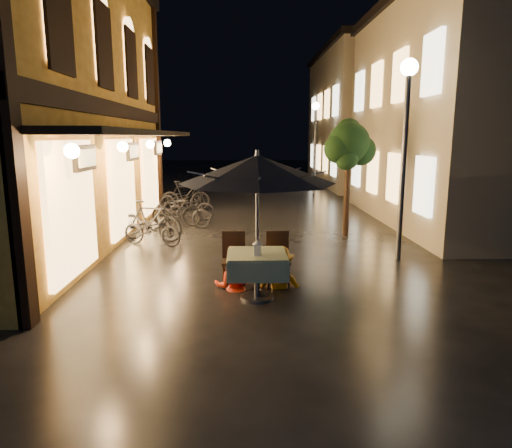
{
  "coord_description": "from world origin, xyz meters",
  "views": [
    {
      "loc": [
        -0.4,
        -7.59,
        2.66
      ],
      "look_at": [
        -0.17,
        0.29,
        1.15
      ],
      "focal_mm": 32.0,
      "sensor_mm": 36.0,
      "label": 1
    }
  ],
  "objects_px": {
    "table_lantern": "(257,247)",
    "person_yellow": "(279,247)",
    "person_orange": "(233,248)",
    "cafe_table": "(257,264)",
    "bicycle_0": "(152,229)",
    "patio_umbrella": "(257,170)",
    "streetlamp_near": "(406,124)"
  },
  "relations": [
    {
      "from": "patio_umbrella",
      "to": "table_lantern",
      "type": "bearing_deg",
      "value": -90.0
    },
    {
      "from": "patio_umbrella",
      "to": "person_yellow",
      "type": "bearing_deg",
      "value": 55.31
    },
    {
      "from": "cafe_table",
      "to": "table_lantern",
      "type": "distance_m",
      "value": 0.36
    },
    {
      "from": "cafe_table",
      "to": "bicycle_0",
      "type": "distance_m",
      "value": 4.58
    },
    {
      "from": "person_yellow",
      "to": "bicycle_0",
      "type": "height_order",
      "value": "person_yellow"
    },
    {
      "from": "streetlamp_near",
      "to": "patio_umbrella",
      "type": "relative_size",
      "value": 1.66
    },
    {
      "from": "streetlamp_near",
      "to": "table_lantern",
      "type": "height_order",
      "value": "streetlamp_near"
    },
    {
      "from": "cafe_table",
      "to": "bicycle_0",
      "type": "bearing_deg",
      "value": 122.8
    },
    {
      "from": "streetlamp_near",
      "to": "person_orange",
      "type": "distance_m",
      "value": 4.55
    },
    {
      "from": "cafe_table",
      "to": "bicycle_0",
      "type": "xyz_separation_m",
      "value": [
        -2.48,
        3.84,
        -0.18
      ]
    },
    {
      "from": "table_lantern",
      "to": "streetlamp_near",
      "type": "bearing_deg",
      "value": 37.74
    },
    {
      "from": "patio_umbrella",
      "to": "person_yellow",
      "type": "xyz_separation_m",
      "value": [
        0.41,
        0.6,
        -1.42
      ]
    },
    {
      "from": "streetlamp_near",
      "to": "person_orange",
      "type": "height_order",
      "value": "streetlamp_near"
    },
    {
      "from": "table_lantern",
      "to": "person_yellow",
      "type": "distance_m",
      "value": 0.86
    },
    {
      "from": "patio_umbrella",
      "to": "bicycle_0",
      "type": "relative_size",
      "value": 1.63
    },
    {
      "from": "cafe_table",
      "to": "person_yellow",
      "type": "height_order",
      "value": "person_yellow"
    },
    {
      "from": "cafe_table",
      "to": "bicycle_0",
      "type": "height_order",
      "value": "bicycle_0"
    },
    {
      "from": "bicycle_0",
      "to": "person_orange",
      "type": "bearing_deg",
      "value": -128.28
    },
    {
      "from": "patio_umbrella",
      "to": "bicycle_0",
      "type": "bearing_deg",
      "value": 122.8
    },
    {
      "from": "table_lantern",
      "to": "person_yellow",
      "type": "height_order",
      "value": "person_yellow"
    },
    {
      "from": "person_orange",
      "to": "person_yellow",
      "type": "bearing_deg",
      "value": -172.33
    },
    {
      "from": "cafe_table",
      "to": "patio_umbrella",
      "type": "xyz_separation_m",
      "value": [
        0.0,
        -0.0,
        1.56
      ]
    },
    {
      "from": "patio_umbrella",
      "to": "bicycle_0",
      "type": "height_order",
      "value": "patio_umbrella"
    },
    {
      "from": "table_lantern",
      "to": "person_orange",
      "type": "bearing_deg",
      "value": 120.53
    },
    {
      "from": "cafe_table",
      "to": "person_yellow",
      "type": "relative_size",
      "value": 0.68
    },
    {
      "from": "streetlamp_near",
      "to": "cafe_table",
      "type": "distance_m",
      "value": 4.56
    },
    {
      "from": "person_yellow",
      "to": "streetlamp_near",
      "type": "bearing_deg",
      "value": -150.1
    },
    {
      "from": "patio_umbrella",
      "to": "person_yellow",
      "type": "distance_m",
      "value": 1.6
    },
    {
      "from": "person_yellow",
      "to": "patio_umbrella",
      "type": "bearing_deg",
      "value": 53.28
    },
    {
      "from": "cafe_table",
      "to": "table_lantern",
      "type": "relative_size",
      "value": 3.96
    },
    {
      "from": "streetlamp_near",
      "to": "table_lantern",
      "type": "xyz_separation_m",
      "value": [
        -3.17,
        -2.45,
        -2.0
      ]
    },
    {
      "from": "person_orange",
      "to": "cafe_table",
      "type": "bearing_deg",
      "value": 130.33
    }
  ]
}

